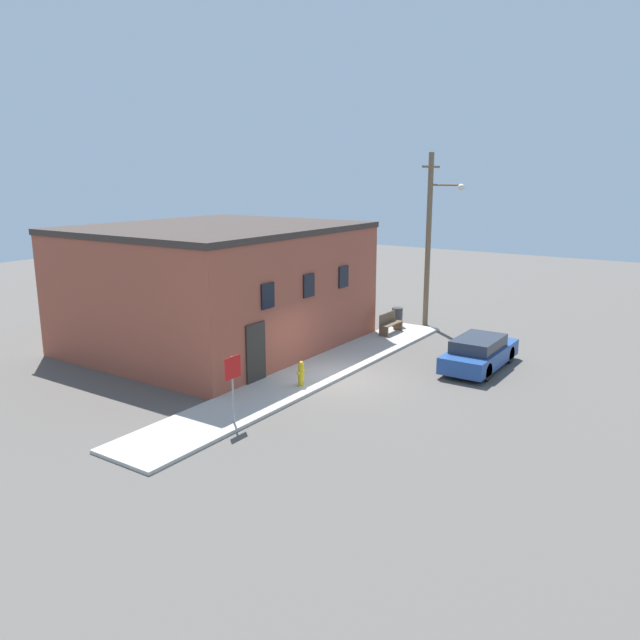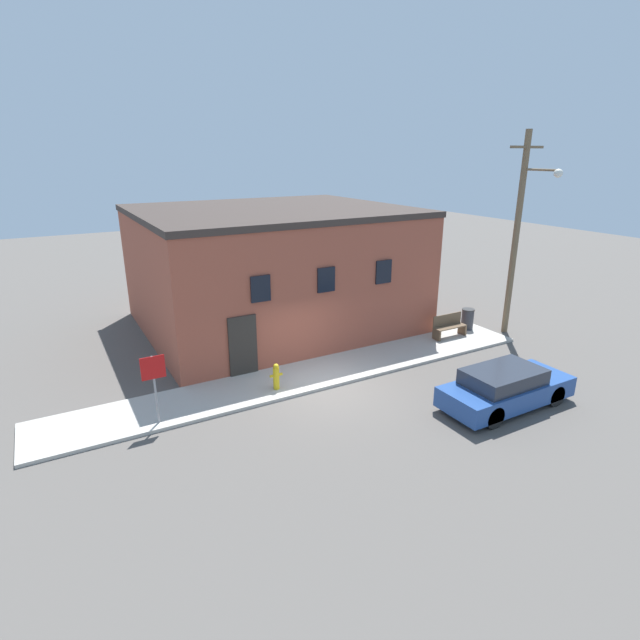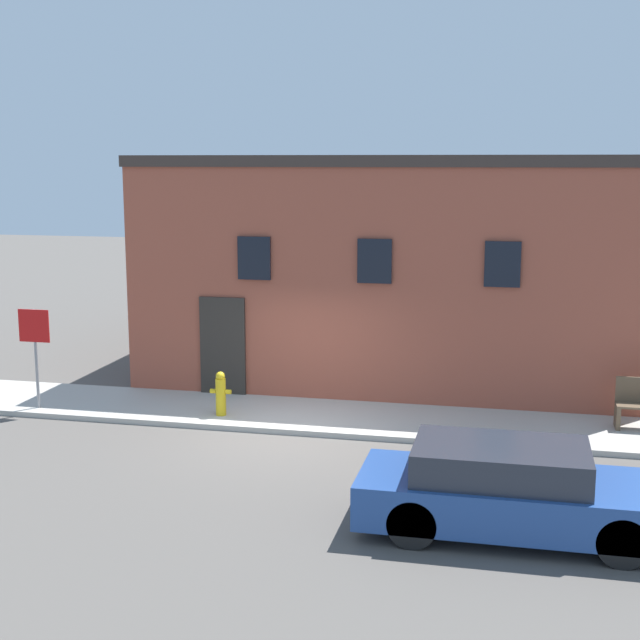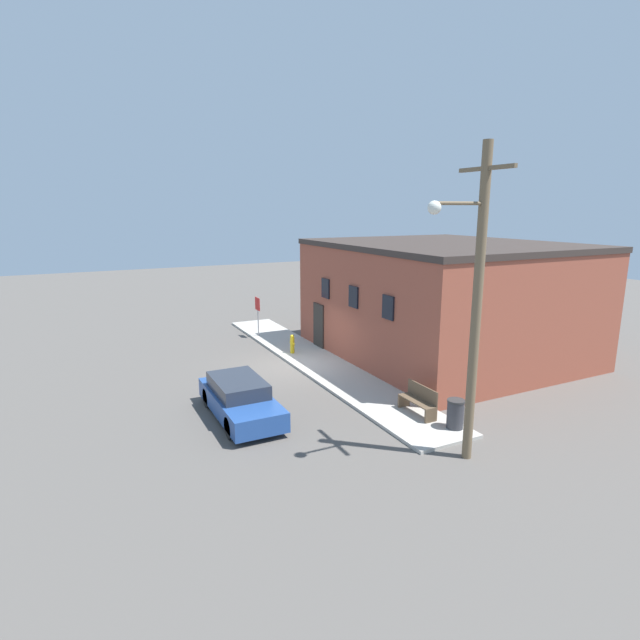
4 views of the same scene
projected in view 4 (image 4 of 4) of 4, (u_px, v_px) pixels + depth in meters
ground_plane at (292, 366)px, 21.42m from camera, size 80.00×80.00×0.00m
sidewalk at (316, 361)px, 21.91m from camera, size 17.71×2.29×0.11m
brick_building at (442, 299)px, 22.80m from camera, size 10.96×9.48×5.16m
fire_hydrant at (292, 344)px, 22.91m from camera, size 0.42×0.20×0.88m
stop_sign at (258, 309)px, 25.88m from camera, size 0.66×0.06×2.02m
bench at (419, 400)px, 16.11m from camera, size 1.49×0.44×0.94m
trash_bin at (455, 414)px, 15.06m from camera, size 0.53×0.53×0.90m
utility_pole at (474, 298)px, 12.58m from camera, size 1.80×1.80×8.22m
parked_car at (240, 399)px, 16.11m from camera, size 4.27×1.68×1.25m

